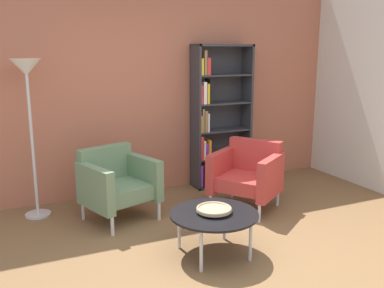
{
  "coord_description": "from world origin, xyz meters",
  "views": [
    {
      "loc": [
        -1.6,
        -2.75,
        1.82
      ],
      "look_at": [
        0.02,
        0.84,
        0.95
      ],
      "focal_mm": 39.7,
      "sensor_mm": 36.0,
      "label": 1
    }
  ],
  "objects": [
    {
      "name": "ground_plane",
      "position": [
        0.0,
        0.0,
        0.0
      ],
      "size": [
        8.32,
        8.32,
        0.0
      ],
      "primitive_type": "plane",
      "color": "brown"
    },
    {
      "name": "armchair_by_bookshelf",
      "position": [
        -0.53,
        1.63,
        0.41
      ],
      "size": [
        0.88,
        0.85,
        0.78
      ],
      "rotation": [
        0.0,
        0.0,
        0.33
      ],
      "color": "slate",
      "rests_on": "ground_plane"
    },
    {
      "name": "brick_back_panel",
      "position": [
        0.0,
        2.46,
        1.45
      ],
      "size": [
        6.4,
        0.12,
        2.9
      ],
      "primitive_type": "cube",
      "color": "#B2664C",
      "rests_on": "ground_plane"
    },
    {
      "name": "bookshelf_tall",
      "position": [
        1.01,
        2.25,
        0.94
      ],
      "size": [
        0.8,
        0.3,
        1.9
      ],
      "color": "#333338",
      "rests_on": "ground_plane"
    },
    {
      "name": "coffee_table_low",
      "position": [
        0.05,
        0.42,
        0.37
      ],
      "size": [
        0.8,
        0.8,
        0.4
      ],
      "color": "black",
      "rests_on": "ground_plane"
    },
    {
      "name": "decorative_bowl",
      "position": [
        0.05,
        0.42,
        0.43
      ],
      "size": [
        0.32,
        0.32,
        0.05
      ],
      "color": "tan",
      "rests_on": "coffee_table_low"
    },
    {
      "name": "armchair_corner_red",
      "position": [
        0.95,
        1.33,
        0.41
      ],
      "size": [
        0.93,
        0.95,
        0.78
      ],
      "rotation": [
        0.0,
        0.0,
        -0.96
      ],
      "color": "#B73833",
      "rests_on": "ground_plane"
    },
    {
      "name": "floor_lamp_torchiere",
      "position": [
        -1.34,
        2.07,
        1.45
      ],
      "size": [
        0.32,
        0.32,
        1.74
      ],
      "color": "silver",
      "rests_on": "ground_plane"
    }
  ]
}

